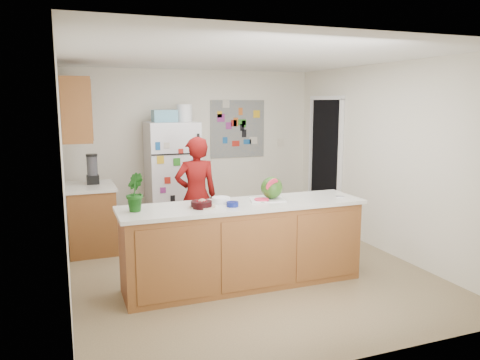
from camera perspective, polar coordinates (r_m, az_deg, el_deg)
name	(u,v)px	position (r m, az deg, el deg)	size (l,w,h in m)	color
floor	(244,268)	(5.83, 0.49, -10.66)	(4.00, 4.50, 0.02)	brown
wall_back	(194,148)	(7.66, -5.63, 3.87)	(4.00, 0.02, 2.50)	beige
wall_left	(63,176)	(5.15, -20.80, 0.51)	(0.02, 4.50, 2.50)	beige
wall_right	(385,159)	(6.52, 17.24, 2.49)	(0.02, 4.50, 2.50)	beige
ceiling	(244,56)	(5.49, 0.53, 14.84)	(4.00, 4.50, 0.02)	white
doorway	(326,163)	(7.72, 10.41, 2.08)	(0.03, 0.85, 2.04)	black
peninsula_base	(244,246)	(5.17, 0.44, -8.04)	(2.60, 0.62, 0.88)	brown
peninsula_top	(244,205)	(5.05, 0.44, -3.07)	(2.68, 0.70, 0.04)	silver
side_counter_base	(91,219)	(6.65, -17.65, -4.60)	(0.60, 0.80, 0.86)	brown
side_counter_top	(90,187)	(6.55, -17.85, -0.78)	(0.64, 0.84, 0.04)	silver
upper_cabinets	(75,110)	(6.40, -19.47, 8.09)	(0.35, 1.00, 0.80)	brown
refrigerator	(173,178)	(7.24, -8.23, 0.29)	(0.75, 0.70, 1.70)	silver
fridge_top_bin	(164,116)	(7.13, -9.20, 7.72)	(0.35, 0.28, 0.18)	#5999B2
photo_collage	(238,129)	(7.84, -0.29, 6.25)	(0.95, 0.01, 0.95)	slate
person	(196,196)	(6.19, -5.36, -1.90)	(0.57, 0.37, 1.56)	maroon
blender_appliance	(92,170)	(6.62, -17.56, 1.17)	(0.14, 0.14, 0.38)	black
cutting_board	(267,200)	(5.21, 3.36, -2.41)	(0.37, 0.28, 0.01)	white
watermelon	(272,188)	(5.22, 3.89, -0.95)	(0.24, 0.24, 0.24)	#2B5B13
watermelon_slice	(261,200)	(5.12, 2.63, -2.41)	(0.16, 0.16, 0.02)	#D12A55
cherry_bowl	(201,204)	(4.85, -4.72, -2.98)	(0.22, 0.22, 0.07)	black
white_bowl	(221,200)	(5.07, -2.33, -2.45)	(0.20, 0.20, 0.06)	silver
cobalt_bowl	(232,204)	(4.89, -0.92, -2.96)	(0.13, 0.13, 0.05)	navy
plate	(202,206)	(4.88, -4.60, -3.23)	(0.27, 0.27, 0.02)	beige
paper_towel	(259,201)	(5.11, 2.29, -2.58)	(0.16, 0.15, 0.02)	white
keys	(340,197)	(5.49, 12.10, -1.98)	(0.09, 0.04, 0.01)	gray
potted_plant	(134,192)	(4.78, -12.79, -1.48)	(0.21, 0.17, 0.38)	#104611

